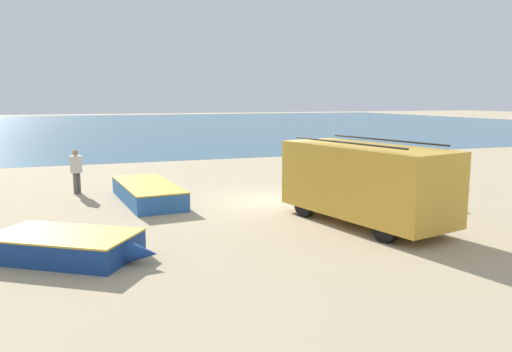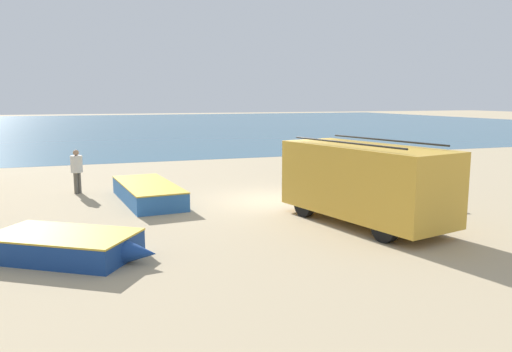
% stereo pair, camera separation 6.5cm
% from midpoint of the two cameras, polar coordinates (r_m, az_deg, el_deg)
% --- Properties ---
extents(ground_plane, '(200.00, 200.00, 0.00)m').
position_cam_midpoint_polar(ground_plane, '(16.94, 2.36, -2.88)').
color(ground_plane, tan).
extents(sea_water, '(120.00, 80.00, 0.01)m').
position_cam_midpoint_polar(sea_water, '(67.74, -14.40, 5.70)').
color(sea_water, '#33607A').
rests_on(sea_water, ground_plane).
extents(parked_van, '(3.03, 5.45, 2.33)m').
position_cam_midpoint_polar(parked_van, '(13.99, 12.09, -0.54)').
color(parked_van, gold).
rests_on(parked_van, ground_plane).
extents(fishing_rowboat_0, '(2.79, 4.94, 0.57)m').
position_cam_midpoint_polar(fishing_rowboat_0, '(23.07, 11.84, 0.81)').
color(fishing_rowboat_0, '#234CA3').
rests_on(fishing_rowboat_0, ground_plane).
extents(fishing_rowboat_1, '(2.04, 5.35, 0.61)m').
position_cam_midpoint_polar(fishing_rowboat_1, '(17.35, -12.50, -1.77)').
color(fishing_rowboat_1, '#2D66AD').
rests_on(fishing_rowboat_1, ground_plane).
extents(fishing_rowboat_2, '(3.74, 3.13, 0.55)m').
position_cam_midpoint_polar(fishing_rowboat_2, '(11.69, -20.88, -7.48)').
color(fishing_rowboat_2, navy).
rests_on(fishing_rowboat_2, ground_plane).
extents(fisherman_0, '(0.47, 0.47, 1.78)m').
position_cam_midpoint_polar(fisherman_0, '(18.17, 15.19, 1.03)').
color(fisherman_0, '#5B564C').
rests_on(fisherman_0, ground_plane).
extents(fisherman_1, '(0.42, 0.42, 1.60)m').
position_cam_midpoint_polar(fisherman_1, '(19.25, -19.95, 0.92)').
color(fisherman_1, '#5B564C').
rests_on(fisherman_1, ground_plane).
extents(fisherman_2, '(0.46, 0.46, 1.75)m').
position_cam_midpoint_polar(fisherman_2, '(19.58, 4.93, 1.80)').
color(fisherman_2, navy).
rests_on(fisherman_2, ground_plane).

